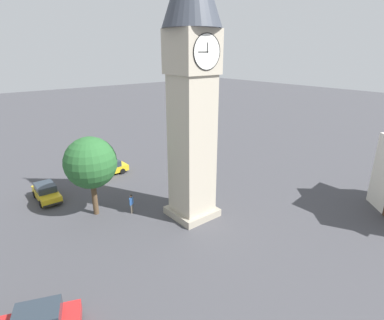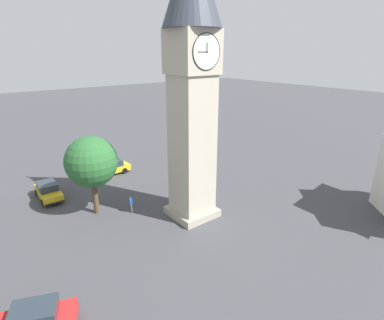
% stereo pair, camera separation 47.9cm
% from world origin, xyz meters
% --- Properties ---
extents(ground_plane, '(200.00, 200.00, 0.00)m').
position_xyz_m(ground_plane, '(0.00, 0.00, 0.00)').
color(ground_plane, '#424247').
extents(clock_tower, '(4.20, 4.20, 20.69)m').
position_xyz_m(clock_tower, '(0.00, 0.00, 12.09)').
color(clock_tower, '#A59C89').
rests_on(clock_tower, ground).
extents(car_silver_kerb, '(1.89, 4.17, 1.53)m').
position_xyz_m(car_silver_kerb, '(8.67, -10.60, 0.76)').
color(car_silver_kerb, gold).
rests_on(car_silver_kerb, ground).
extents(car_red_corner, '(4.17, 1.89, 1.53)m').
position_xyz_m(car_red_corner, '(1.51, -12.71, 0.76)').
color(car_red_corner, gold).
rests_on(car_red_corner, ground).
extents(pedestrian, '(0.47, 0.39, 1.69)m').
position_xyz_m(pedestrian, '(3.79, -3.44, 1.01)').
color(pedestrian, '#706656').
rests_on(pedestrian, ground).
extents(tree, '(4.20, 4.20, 6.70)m').
position_xyz_m(tree, '(6.19, -5.25, 4.57)').
color(tree, brown).
rests_on(tree, ground).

